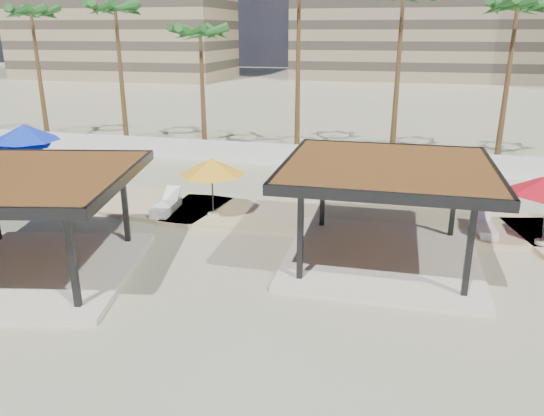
{
  "coord_description": "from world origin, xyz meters",
  "views": [
    {
      "loc": [
        3.71,
        -13.99,
        7.6
      ],
      "look_at": [
        -0.82,
        3.84,
        1.4
      ],
      "focal_mm": 35.0,
      "sensor_mm": 36.0,
      "label": 1
    }
  ],
  "objects_px": {
    "lounger_c": "(484,227)",
    "pavilion_central": "(386,203)",
    "lounger_a": "(166,207)",
    "umbrella_a": "(20,140)",
    "pavilion_west": "(25,215)"
  },
  "relations": [
    {
      "from": "pavilion_central",
      "to": "lounger_c",
      "type": "height_order",
      "value": "pavilion_central"
    },
    {
      "from": "pavilion_central",
      "to": "lounger_a",
      "type": "height_order",
      "value": "pavilion_central"
    },
    {
      "from": "umbrella_a",
      "to": "lounger_a",
      "type": "bearing_deg",
      "value": -14.29
    },
    {
      "from": "pavilion_central",
      "to": "lounger_a",
      "type": "bearing_deg",
      "value": 163.92
    },
    {
      "from": "pavilion_central",
      "to": "lounger_c",
      "type": "relative_size",
      "value": 3.41
    },
    {
      "from": "pavilion_central",
      "to": "pavilion_west",
      "type": "relative_size",
      "value": 0.86
    },
    {
      "from": "pavilion_west",
      "to": "lounger_a",
      "type": "height_order",
      "value": "pavilion_west"
    },
    {
      "from": "umbrella_a",
      "to": "lounger_a",
      "type": "xyz_separation_m",
      "value": [
        8.78,
        -2.24,
        -2.03
      ]
    },
    {
      "from": "umbrella_a",
      "to": "lounger_c",
      "type": "relative_size",
      "value": 1.56
    },
    {
      "from": "pavilion_central",
      "to": "lounger_a",
      "type": "xyz_separation_m",
      "value": [
        -9.27,
        2.5,
        -1.68
      ]
    },
    {
      "from": "lounger_a",
      "to": "lounger_c",
      "type": "relative_size",
      "value": 1.11
    },
    {
      "from": "pavilion_west",
      "to": "umbrella_a",
      "type": "distance_m",
      "value": 11.16
    },
    {
      "from": "pavilion_west",
      "to": "lounger_a",
      "type": "distance_m",
      "value": 6.87
    },
    {
      "from": "pavilion_central",
      "to": "pavilion_west",
      "type": "height_order",
      "value": "pavilion_central"
    },
    {
      "from": "lounger_c",
      "to": "pavilion_central",
      "type": "bearing_deg",
      "value": 126.47
    }
  ]
}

